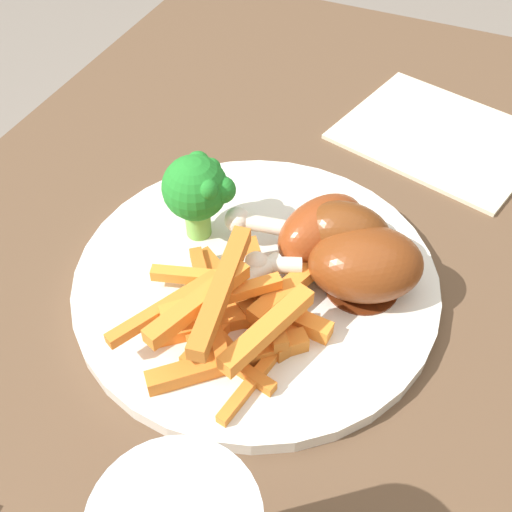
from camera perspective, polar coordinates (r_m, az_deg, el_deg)
dining_table at (r=0.52m, az=2.88°, el=-18.77°), size 1.05×0.69×0.75m
dinner_plate at (r=0.46m, az=-0.00°, el=-2.22°), size 0.26×0.26×0.01m
broccoli_floret_front at (r=0.45m, az=-5.31°, el=6.10°), size 0.05×0.05×0.07m
carrot_fries_pile at (r=0.41m, az=-2.02°, el=-5.24°), size 0.14×0.13×0.05m
chicken_drumstick_near at (r=0.45m, az=5.53°, el=2.04°), size 0.12×0.08×0.05m
chicken_drumstick_far at (r=0.43m, az=9.48°, el=-0.73°), size 0.09×0.13×0.05m
chicken_drumstick_extra at (r=0.45m, az=7.22°, el=1.91°), size 0.06×0.12×0.05m
napkin at (r=0.62m, az=16.37°, el=10.44°), size 0.18×0.20×0.00m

